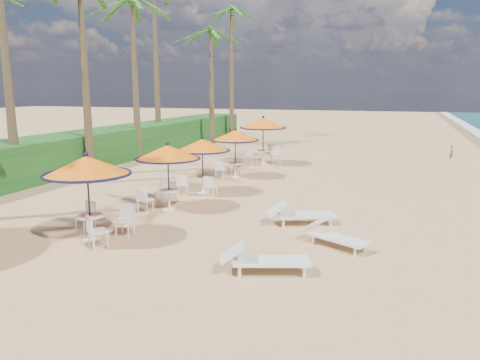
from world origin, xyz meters
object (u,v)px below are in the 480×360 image
object	(u,v)px
station_1	(166,158)
lounger_far	(298,214)
station_3	(234,140)
lounger_near	(262,259)
lounger_mid	(333,235)
station_4	(264,129)
station_0	(89,176)
station_2	(202,150)

from	to	relation	value
station_1	lounger_far	distance (m)	4.89
station_3	lounger_near	distance (m)	11.73
lounger_mid	station_4	bearing A→B (deg)	141.86
lounger_mid	lounger_near	bearing A→B (deg)	-89.69
station_0	lounger_far	distance (m)	6.18
station_4	lounger_near	bearing A→B (deg)	-73.84
lounger_mid	station_0	bearing A→B (deg)	-137.49
lounger_far	station_4	bearing A→B (deg)	87.05
station_2	station_3	bearing A→B (deg)	89.45
lounger_far	lounger_mid	bearing A→B (deg)	-77.43
lounger_far	station_0	bearing A→B (deg)	-170.89
station_2	station_3	distance (m)	3.67
station_3	lounger_near	xyz separation A→B (m)	(4.51, -10.73, -1.42)
station_3	station_4	world-z (taller)	station_4
station_4	lounger_near	distance (m)	15.55
station_0	station_4	world-z (taller)	station_4
station_0	lounger_mid	world-z (taller)	station_0
station_0	station_4	size ratio (longest dim) A/B	0.92
lounger_mid	lounger_far	distance (m)	2.12
lounger_mid	station_2	bearing A→B (deg)	168.91
lounger_near	station_3	bearing A→B (deg)	94.41
station_1	station_4	xyz separation A→B (m)	(0.40, 10.44, 0.16)
station_3	station_4	bearing A→B (deg)	87.14
station_2	lounger_mid	xyz separation A→B (m)	(5.78, -4.69, -1.42)
station_0	station_3	world-z (taller)	station_0
station_1	lounger_near	distance (m)	6.62
station_2	station_4	world-z (taller)	station_4
station_1	station_3	distance (m)	6.31
lounger_near	lounger_mid	size ratio (longest dim) A/B	1.11
station_2	lounger_far	distance (m)	5.58
station_0	lounger_near	world-z (taller)	station_0
station_0	lounger_near	xyz separation A→B (m)	(5.05, -0.73, -1.45)
station_0	lounger_far	xyz separation A→B (m)	(5.01, 3.33, -1.44)
station_0	station_4	bearing A→B (deg)	86.98
lounger_far	station_1	bearing A→B (deg)	151.07
station_1	station_4	size ratio (longest dim) A/B	0.88
station_0	lounger_mid	xyz separation A→B (m)	(6.29, 1.64, -1.48)
station_4	lounger_mid	distance (m)	13.76
lounger_near	lounger_mid	xyz separation A→B (m)	(1.24, 2.37, -0.03)
station_3	station_4	xyz separation A→B (m)	(0.21, 4.13, 0.18)
station_0	station_3	bearing A→B (deg)	86.92
station_1	lounger_far	size ratio (longest dim) A/B	1.09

